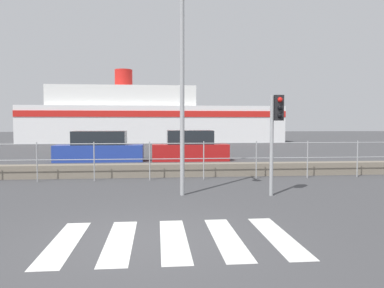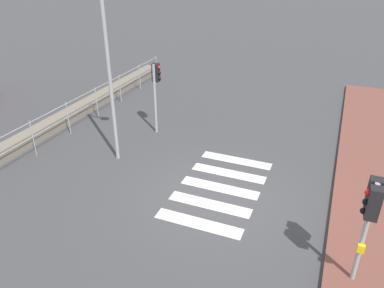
{
  "view_description": "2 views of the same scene",
  "coord_description": "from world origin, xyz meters",
  "px_view_note": "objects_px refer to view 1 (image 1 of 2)",
  "views": [
    {
      "loc": [
        0.23,
        -6.21,
        1.96
      ],
      "look_at": [
        1.02,
        2.0,
        1.5
      ],
      "focal_mm": 35.0,
      "sensor_mm": 36.0,
      "label": 1
    },
    {
      "loc": [
        -8.57,
        -2.79,
        6.41
      ],
      "look_at": [
        0.73,
        1.0,
        1.2
      ],
      "focal_mm": 35.0,
      "sensor_mm": 36.0,
      "label": 2
    }
  ],
  "objects_px": {
    "traffic_light_far": "(276,122)",
    "parked_car_blue": "(100,148)",
    "parked_car_red": "(190,147)",
    "streetlamp": "(183,65)",
    "ferry_boat": "(148,119)"
  },
  "relations": [
    {
      "from": "traffic_light_far",
      "to": "parked_car_blue",
      "type": "height_order",
      "value": "traffic_light_far"
    },
    {
      "from": "parked_car_red",
      "to": "traffic_light_far",
      "type": "bearing_deg",
      "value": -81.73
    },
    {
      "from": "streetlamp",
      "to": "parked_car_blue",
      "type": "distance_m",
      "value": 10.82
    },
    {
      "from": "streetlamp",
      "to": "parked_car_red",
      "type": "relative_size",
      "value": 1.41
    },
    {
      "from": "streetlamp",
      "to": "ferry_boat",
      "type": "relative_size",
      "value": 0.22
    },
    {
      "from": "traffic_light_far",
      "to": "ferry_boat",
      "type": "relative_size",
      "value": 0.1
    },
    {
      "from": "parked_car_red",
      "to": "parked_car_blue",
      "type": "bearing_deg",
      "value": -180.0
    },
    {
      "from": "ferry_boat",
      "to": "parked_car_red",
      "type": "height_order",
      "value": "ferry_boat"
    },
    {
      "from": "parked_car_red",
      "to": "streetlamp",
      "type": "bearing_deg",
      "value": -96.18
    },
    {
      "from": "streetlamp",
      "to": "ferry_boat",
      "type": "xyz_separation_m",
      "value": [
        -1.56,
        29.49,
        -1.08
      ]
    },
    {
      "from": "traffic_light_far",
      "to": "parked_car_blue",
      "type": "xyz_separation_m",
      "value": [
        -6.11,
        9.89,
        -1.33
      ]
    },
    {
      "from": "traffic_light_far",
      "to": "streetlamp",
      "type": "distance_m",
      "value": 2.92
    },
    {
      "from": "streetlamp",
      "to": "traffic_light_far",
      "type": "bearing_deg",
      "value": -2.08
    },
    {
      "from": "parked_car_blue",
      "to": "parked_car_red",
      "type": "bearing_deg",
      "value": 0.0
    },
    {
      "from": "streetlamp",
      "to": "ferry_boat",
      "type": "bearing_deg",
      "value": 93.03
    }
  ]
}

